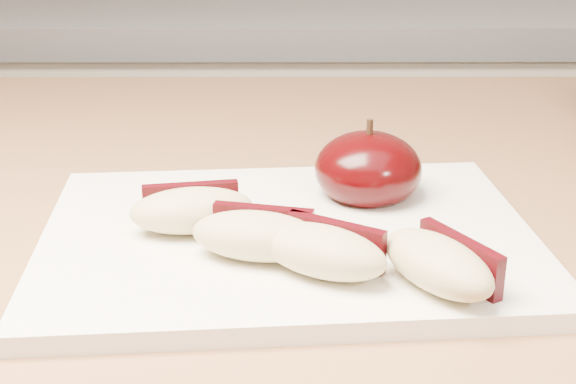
{
  "coord_description": "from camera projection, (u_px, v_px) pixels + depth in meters",
  "views": [
    {
      "loc": [
        -0.09,
        -0.04,
        1.12
      ],
      "look_at": [
        -0.08,
        0.39,
        0.94
      ],
      "focal_mm": 50.0,
      "sensor_mm": 36.0,
      "label": 1
    }
  ],
  "objects": [
    {
      "name": "apple_wedge_c",
      "position": [
        324.0,
        250.0,
        0.43
      ],
      "size": [
        0.08,
        0.07,
        0.03
      ],
      "rotation": [
        0.0,
        0.0,
        -0.53
      ],
      "color": "tan",
      "rests_on": "cutting_board"
    },
    {
      "name": "cutting_board",
      "position": [
        288.0,
        239.0,
        0.49
      ],
      "size": [
        0.31,
        0.24,
        0.01
      ],
      "primitive_type": "cube",
      "rotation": [
        0.0,
        0.0,
        0.08
      ],
      "color": "white",
      "rests_on": "island_counter"
    },
    {
      "name": "apple_wedge_b",
      "position": [
        257.0,
        235.0,
        0.45
      ],
      "size": [
        0.08,
        0.05,
        0.03
      ],
      "rotation": [
        0.0,
        0.0,
        -0.22
      ],
      "color": "tan",
      "rests_on": "cutting_board"
    },
    {
      "name": "apple_wedge_d",
      "position": [
        440.0,
        263.0,
        0.42
      ],
      "size": [
        0.07,
        0.08,
        0.03
      ],
      "rotation": [
        0.0,
        0.0,
        -1.02
      ],
      "color": "tan",
      "rests_on": "cutting_board"
    },
    {
      "name": "apple_wedge_a",
      "position": [
        192.0,
        209.0,
        0.48
      ],
      "size": [
        0.08,
        0.05,
        0.03
      ],
      "rotation": [
        0.0,
        0.0,
        0.16
      ],
      "color": "tan",
      "rests_on": "cutting_board"
    },
    {
      "name": "apple_half",
      "position": [
        368.0,
        169.0,
        0.53
      ],
      "size": [
        0.08,
        0.08,
        0.06
      ],
      "rotation": [
        0.0,
        0.0,
        -0.1
      ],
      "color": "black",
      "rests_on": "cutting_board"
    },
    {
      "name": "back_cabinet",
      "position": [
        335.0,
        264.0,
        1.4
      ],
      "size": [
        2.4,
        0.62,
        0.94
      ],
      "color": "silver",
      "rests_on": "ground"
    }
  ]
}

